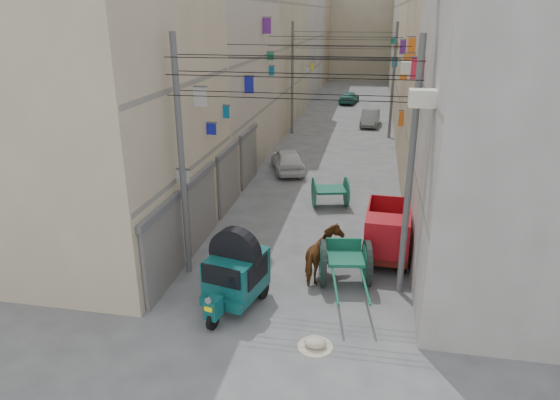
% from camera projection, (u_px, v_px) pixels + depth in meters
% --- Properties ---
extents(building_row_left, '(8.00, 62.00, 14.00)m').
position_uv_depth(building_row_left, '(253.00, 39.00, 41.92)').
color(building_row_left, '#BBA78D').
rests_on(building_row_left, ground).
extents(building_row_right, '(8.00, 62.00, 14.00)m').
position_uv_depth(building_row_right, '(451.00, 41.00, 39.14)').
color(building_row_right, '#AAA49F').
rests_on(building_row_right, ground).
extents(end_cap_building, '(22.00, 10.00, 13.00)m').
position_uv_depth(end_cap_building, '(362.00, 29.00, 69.85)').
color(end_cap_building, '#B0A38A').
rests_on(end_cap_building, ground).
extents(shutters_left, '(0.18, 14.40, 2.88)m').
position_uv_depth(shutters_left, '(217.00, 190.00, 21.09)').
color(shutters_left, '#535359').
rests_on(shutters_left, ground).
extents(signboards, '(8.22, 40.52, 5.67)m').
position_uv_depth(signboards, '(334.00, 103.00, 30.12)').
color(signboards, orange).
rests_on(signboards, ground).
extents(ac_units, '(0.70, 6.55, 3.35)m').
position_uv_depth(ac_units, '(419.00, 50.00, 15.20)').
color(ac_units, beige).
rests_on(ac_units, ground).
extents(utility_poles, '(7.40, 22.20, 8.00)m').
position_uv_depth(utility_poles, '(327.00, 107.00, 25.63)').
color(utility_poles, '#525254').
rests_on(utility_poles, ground).
extents(overhead_cables, '(7.40, 22.52, 1.12)m').
position_uv_depth(overhead_cables, '(323.00, 55.00, 22.27)').
color(overhead_cables, black).
rests_on(overhead_cables, ground).
extents(auto_rickshaw, '(1.98, 2.86, 1.95)m').
position_uv_depth(auto_rickshaw, '(236.00, 271.00, 15.14)').
color(auto_rickshaw, black).
rests_on(auto_rickshaw, ground).
extents(tonga_cart, '(1.85, 3.63, 1.56)m').
position_uv_depth(tonga_cart, '(345.00, 262.00, 16.39)').
color(tonga_cart, black).
rests_on(tonga_cart, ground).
extents(mini_truck, '(1.73, 3.55, 1.96)m').
position_uv_depth(mini_truck, '(387.00, 237.00, 17.99)').
color(mini_truck, black).
rests_on(mini_truck, ground).
extents(second_cart, '(1.90, 1.76, 1.41)m').
position_uv_depth(second_cart, '(330.00, 191.00, 23.15)').
color(second_cart, '#135740').
rests_on(second_cart, ground).
extents(feed_sack, '(0.60, 0.48, 0.30)m').
position_uv_depth(feed_sack, '(315.00, 342.00, 13.48)').
color(feed_sack, '#BCB49C').
rests_on(feed_sack, ground).
extents(horse, '(1.33, 2.17, 1.71)m').
position_uv_depth(horse, '(323.00, 255.00, 16.80)').
color(horse, maroon).
rests_on(horse, ground).
extents(distant_car_white, '(2.72, 4.23, 1.34)m').
position_uv_depth(distant_car_white, '(288.00, 160.00, 28.40)').
color(distant_car_white, silver).
rests_on(distant_car_white, ground).
extents(distant_car_grey, '(1.54, 3.88, 1.26)m').
position_uv_depth(distant_car_grey, '(370.00, 118.00, 40.10)').
color(distant_car_grey, '#595E5C').
rests_on(distant_car_grey, ground).
extents(distant_car_green, '(2.07, 4.09, 1.14)m').
position_uv_depth(distant_car_green, '(349.00, 98.00, 50.22)').
color(distant_car_green, '#236657').
rests_on(distant_car_green, ground).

